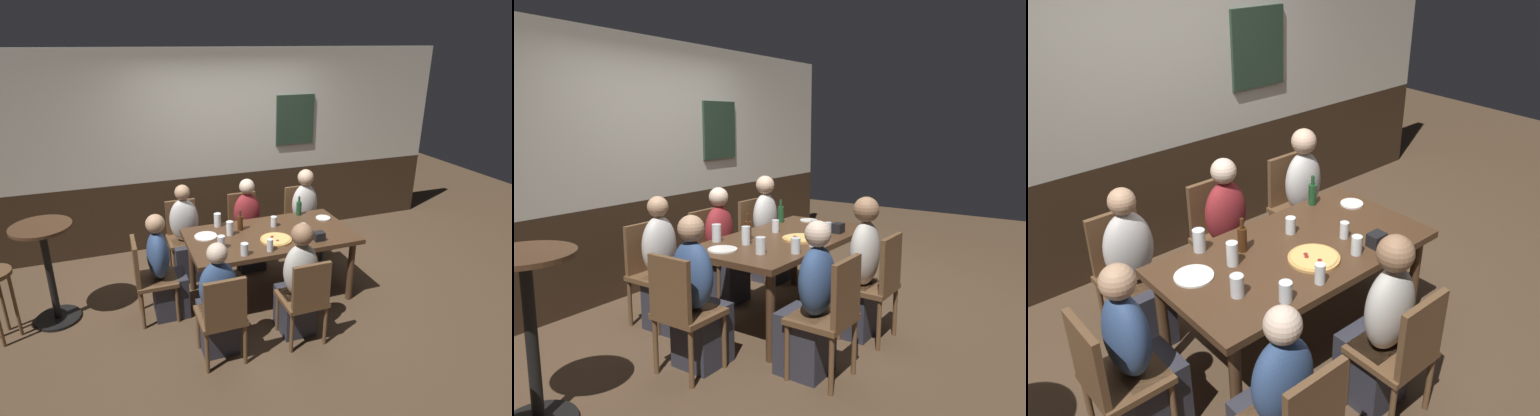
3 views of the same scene
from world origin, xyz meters
The scene contains 30 objects.
ground_plane centered at (0.00, 0.00, 0.00)m, with size 12.00×12.00×0.00m, color #4C3826.
wall_back centered at (0.01, 1.65, 1.30)m, with size 6.40×0.13×2.60m.
dining_table centered at (0.00, 0.00, 0.66)m, with size 1.78×0.94×0.74m.
chair_mid_far centered at (0.00, 0.88, 0.50)m, with size 0.40×0.40×0.88m.
chair_head_west centered at (-1.30, 0.00, 0.50)m, with size 0.40×0.40×0.88m.
chair_left_near centered at (-0.78, -0.88, 0.50)m, with size 0.40×0.40×0.88m.
chair_right_far centered at (0.78, 0.88, 0.50)m, with size 0.40×0.40×0.88m.
chair_left_far centered at (-0.78, 0.88, 0.50)m, with size 0.40×0.40×0.88m.
chair_mid_near centered at (0.00, -0.88, 0.50)m, with size 0.40×0.40×0.88m.
person_mid_far centered at (0.00, 0.72, 0.47)m, with size 0.34×0.37×1.13m.
person_head_west centered at (-1.14, 0.00, 0.47)m, with size 0.37×0.34×1.13m.
person_left_near centered at (-0.78, -0.72, 0.46)m, with size 0.34×0.37×1.11m.
person_right_far centered at (0.78, 0.72, 0.50)m, with size 0.34×0.37×1.17m.
person_left_far centered at (-0.78, 0.72, 0.48)m, with size 0.34×0.37×1.14m.
person_mid_near centered at (0.00, -0.72, 0.50)m, with size 0.34×0.37×1.17m.
pizza centered at (0.00, -0.17, 0.75)m, with size 0.33×0.33×0.03m.
beer_glass_tall centered at (-0.41, -0.36, 0.80)m, with size 0.08×0.08×0.12m.
beer_glass_half centered at (0.25, -0.29, 0.80)m, with size 0.07×0.07×0.13m.
tumbler_water centered at (-0.58, -0.15, 0.80)m, with size 0.08×0.08×0.13m.
pint_glass_amber centered at (-0.47, 0.39, 0.81)m, with size 0.08×0.08×0.15m.
pint_glass_pale centered at (0.34, -0.10, 0.79)m, with size 0.06×0.06×0.11m.
highball_clear centered at (-0.15, -0.37, 0.79)m, with size 0.06×0.06×0.13m.
tumbler_short centered at (0.11, 0.18, 0.79)m, with size 0.07×0.07×0.12m.
pint_glass_stout centered at (-0.41, 0.12, 0.81)m, with size 0.07×0.07×0.15m.
beer_bottle_green centered at (0.52, 0.39, 0.83)m, with size 0.06×0.06×0.23m.
beer_bottle_brown centered at (-0.27, 0.21, 0.83)m, with size 0.06×0.06×0.23m.
plate_white_large centered at (-0.66, 0.16, 0.75)m, with size 0.24×0.24×0.01m, color white.
plate_white_small centered at (0.74, 0.19, 0.75)m, with size 0.17×0.17×0.01m, color white.
condiment_caddy centered at (0.42, -0.31, 0.79)m, with size 0.11×0.09×0.09m, color black.
side_bar_table centered at (-2.21, 0.28, 0.62)m, with size 0.56×0.56×1.05m.
Camera 2 is at (-3.62, -2.35, 1.77)m, focal length 34.94 mm.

